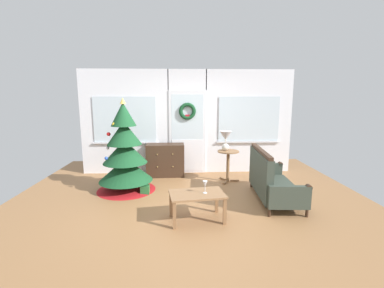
# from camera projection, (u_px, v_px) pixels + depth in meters

# --- Properties ---
(ground_plane) EXTENTS (6.76, 6.76, 0.00)m
(ground_plane) POSITION_uv_depth(u_px,v_px,m) (191.00, 204.00, 4.81)
(ground_plane) COLOR #996B42
(back_wall_with_door) EXTENTS (5.20, 0.19, 2.55)m
(back_wall_with_door) POSITION_uv_depth(u_px,v_px,m) (187.00, 122.00, 6.64)
(back_wall_with_door) COLOR white
(back_wall_with_door) RESTS_ON ground
(christmas_tree) EXTENTS (1.19, 1.19, 1.88)m
(christmas_tree) POSITION_uv_depth(u_px,v_px,m) (125.00, 156.00, 5.43)
(christmas_tree) COLOR #4C331E
(christmas_tree) RESTS_ON ground
(dresser_cabinet) EXTENTS (0.91, 0.46, 0.78)m
(dresser_cabinet) POSITION_uv_depth(u_px,v_px,m) (165.00, 160.00, 6.48)
(dresser_cabinet) COLOR #3D281C
(dresser_cabinet) RESTS_ON ground
(settee_sofa) EXTENTS (0.80, 1.60, 0.96)m
(settee_sofa) POSITION_uv_depth(u_px,v_px,m) (270.00, 180.00, 4.96)
(settee_sofa) COLOR #3D281C
(settee_sofa) RESTS_ON ground
(side_table) EXTENTS (0.50, 0.48, 0.71)m
(side_table) POSITION_uv_depth(u_px,v_px,m) (228.00, 160.00, 6.02)
(side_table) COLOR #8E6642
(side_table) RESTS_ON ground
(table_lamp) EXTENTS (0.28, 0.28, 0.44)m
(table_lamp) POSITION_uv_depth(u_px,v_px,m) (226.00, 138.00, 5.97)
(table_lamp) COLOR silver
(table_lamp) RESTS_ON side_table
(coffee_table) EXTENTS (0.91, 0.64, 0.44)m
(coffee_table) POSITION_uv_depth(u_px,v_px,m) (197.00, 197.00, 4.14)
(coffee_table) COLOR #8E6642
(coffee_table) RESTS_ON ground
(wine_glass) EXTENTS (0.08, 0.08, 0.20)m
(wine_glass) POSITION_uv_depth(u_px,v_px,m) (205.00, 184.00, 4.11)
(wine_glass) COLOR silver
(wine_glass) RESTS_ON coffee_table
(gift_box) EXTENTS (0.17, 0.15, 0.17)m
(gift_box) POSITION_uv_depth(u_px,v_px,m) (145.00, 189.00, 5.33)
(gift_box) COLOR #266633
(gift_box) RESTS_ON ground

